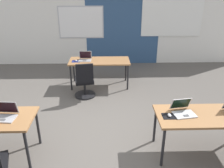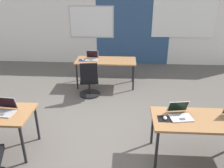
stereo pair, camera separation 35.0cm
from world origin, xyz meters
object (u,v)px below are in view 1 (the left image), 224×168
at_px(desk_near_right, 207,118).
at_px(mouse_far_left, 76,61).
at_px(desk_far_center, 99,62).
at_px(mouse_near_right_inner, 170,115).
at_px(laptop_far_left, 85,58).
at_px(laptop_near_left_inner, 5,114).
at_px(laptop_near_right_inner, 183,111).
at_px(chair_far_left, 85,83).

distance_m(desk_near_right, mouse_far_left, 3.61).
bearing_deg(desk_far_center, mouse_near_right_inner, -68.08).
bearing_deg(desk_far_center, desk_near_right, -57.99).
relative_size(desk_near_right, mouse_near_right_inner, 15.29).
bearing_deg(laptop_far_left, desk_far_center, 0.49).
distance_m(laptop_near_left_inner, laptop_near_right_inner, 2.75).
relative_size(desk_near_right, chair_far_left, 1.74).
height_order(desk_near_right, mouse_far_left, mouse_far_left).
height_order(chair_far_left, laptop_near_right_inner, laptop_near_right_inner).
xyz_separation_m(mouse_far_left, chair_far_left, (0.26, -0.65, -0.36)).
distance_m(mouse_far_left, chair_far_left, 0.78).
height_order(desk_far_center, chair_far_left, chair_far_left).
distance_m(desk_near_right, chair_far_left, 2.97).
xyz_separation_m(desk_far_center, mouse_near_right_inner, (1.14, -2.83, 0.08)).
bearing_deg(laptop_near_left_inner, laptop_far_left, 75.68).
relative_size(laptop_far_left, mouse_near_right_inner, 3.31).
xyz_separation_m(desk_far_center, laptop_near_right_inner, (1.37, -2.75, 0.11)).
bearing_deg(mouse_near_right_inner, laptop_far_left, 118.05).
bearing_deg(mouse_far_left, laptop_far_left, 20.68).
height_order(laptop_near_left_inner, mouse_near_right_inner, laptop_near_left_inner).
xyz_separation_m(desk_far_center, mouse_far_left, (-0.61, -0.07, 0.08)).
bearing_deg(laptop_near_right_inner, mouse_near_right_inner, -169.23).
bearing_deg(mouse_near_right_inner, laptop_near_right_inner, 19.96).
bearing_deg(laptop_far_left, mouse_far_left, -155.97).
bearing_deg(mouse_far_left, laptop_near_right_inner, -53.51).
bearing_deg(laptop_far_left, laptop_near_left_inner, -106.19).
xyz_separation_m(laptop_far_left, mouse_far_left, (-0.23, -0.09, -0.03)).
height_order(desk_near_right, laptop_near_left_inner, laptop_near_left_inner).
distance_m(chair_far_left, laptop_near_right_inner, 2.69).
relative_size(laptop_far_left, mouse_far_left, 3.16).
height_order(laptop_near_right_inner, mouse_near_right_inner, laptop_near_right_inner).
height_order(desk_far_center, laptop_far_left, laptop_far_left).
xyz_separation_m(desk_near_right, laptop_near_left_inner, (-3.12, 0.01, 0.11)).
xyz_separation_m(laptop_near_left_inner, mouse_near_right_inner, (2.51, -0.04, -0.03)).
xyz_separation_m(mouse_far_left, mouse_near_right_inner, (1.75, -2.76, 0.00)).
relative_size(laptop_far_left, laptop_near_left_inner, 0.98).
bearing_deg(laptop_near_left_inner, desk_near_right, 4.95).
bearing_deg(mouse_far_left, desk_far_center, 6.31).
bearing_deg(laptop_near_left_inner, chair_far_left, 68.93).
bearing_deg(desk_near_right, laptop_far_left, 127.06).
distance_m(desk_far_center, mouse_near_right_inner, 3.05).
bearing_deg(laptop_near_left_inner, desk_far_center, 68.95).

